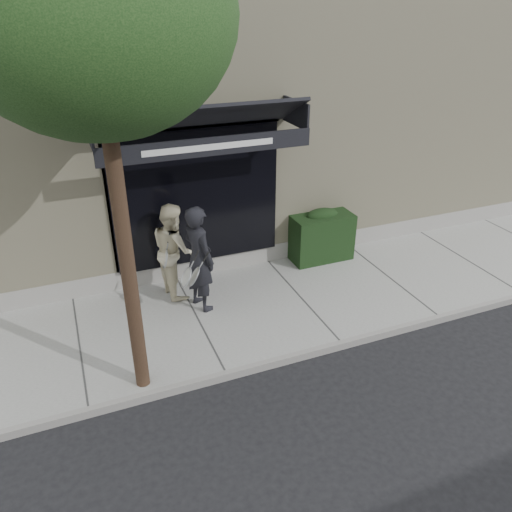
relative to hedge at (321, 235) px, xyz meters
name	(u,v)px	position (x,y,z in m)	size (l,w,h in m)	color
ground	(299,301)	(-1.10, -1.25, -0.66)	(80.00, 80.00, 0.00)	black
sidewalk	(299,298)	(-1.10, -1.25, -0.60)	(20.00, 3.00, 0.12)	gray
curb	(341,345)	(-1.10, -2.80, -0.59)	(20.00, 0.10, 0.14)	gray
building_facade	(214,107)	(-1.11, 3.71, 2.08)	(14.30, 8.04, 5.64)	beige
hedge	(321,235)	(0.00, 0.00, 0.00)	(1.30, 0.70, 1.14)	black
street_tree	(94,17)	(-4.30, -2.55, 4.32)	(3.00, 3.00, 6.28)	black
pedestrian_front	(199,259)	(-2.92, -0.89, 0.44)	(0.77, 0.94, 1.96)	black
pedestrian_back	(174,250)	(-3.22, -0.23, 0.36)	(0.78, 0.95, 1.80)	beige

